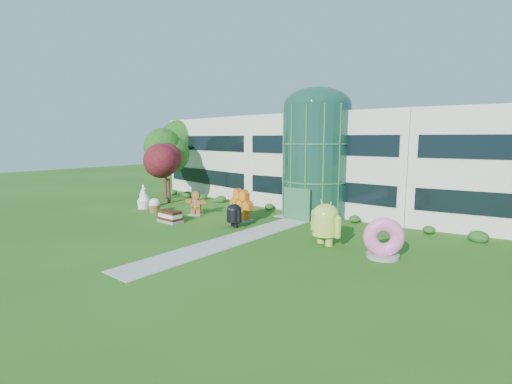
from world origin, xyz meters
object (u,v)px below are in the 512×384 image
Objects in this scene: android_green at (326,220)px; gingerbread at (196,203)px; donut at (383,237)px; android_black at (234,213)px.

android_green reaches higher than gingerbread.
android_green reaches higher than donut.
gingerbread is at bearing 150.14° from donut.
android_green is at bearing 149.49° from donut.
gingerbread reaches higher than android_black.
donut reaches higher than android_black.
gingerbread is (-17.76, 1.29, -0.10)m from donut.
android_black is (-7.93, -0.25, -0.52)m from android_green.
gingerbread is at bearing -164.64° from android_green.
gingerbread is (-5.83, 1.21, 0.03)m from android_black.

